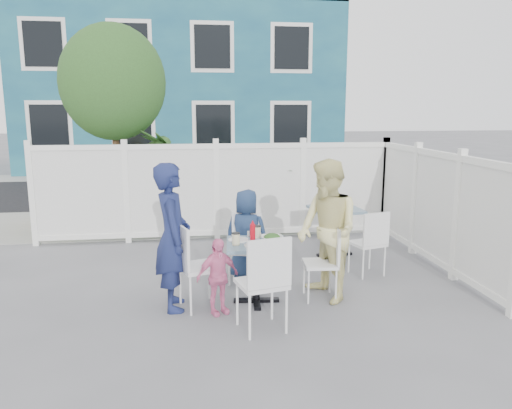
{
  "coord_description": "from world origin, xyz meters",
  "views": [
    {
      "loc": [
        -0.34,
        -5.73,
        2.17
      ],
      "look_at": [
        0.43,
        -0.02,
        1.05
      ],
      "focal_mm": 35.0,
      "sensor_mm": 36.0,
      "label": 1
    }
  ],
  "objects": [
    {
      "name": "ground",
      "position": [
        0.0,
        0.0,
        0.0
      ],
      "size": [
        80.0,
        80.0,
        0.0
      ],
      "primitive_type": "plane",
      "color": "slate"
    },
    {
      "name": "near_sidewalk",
      "position": [
        0.0,
        3.8,
        0.01
      ],
      "size": [
        24.0,
        2.6,
        0.01
      ],
      "primitive_type": "cube",
      "color": "gray",
      "rests_on": "ground"
    },
    {
      "name": "street",
      "position": [
        0.0,
        7.5,
        0.0
      ],
      "size": [
        24.0,
        5.0,
        0.01
      ],
      "primitive_type": "cube",
      "color": "black",
      "rests_on": "ground"
    },
    {
      "name": "far_sidewalk",
      "position": [
        0.0,
        10.6,
        0.01
      ],
      "size": [
        24.0,
        1.6,
        0.01
      ],
      "primitive_type": "cube",
      "color": "gray",
      "rests_on": "ground"
    },
    {
      "name": "building",
      "position": [
        -0.5,
        14.0,
        3.0
      ],
      "size": [
        11.0,
        6.0,
        6.0
      ],
      "color": "navy",
      "rests_on": "ground"
    },
    {
      "name": "fence_back",
      "position": [
        0.1,
        2.4,
        0.78
      ],
      "size": [
        5.86,
        0.08,
        1.6
      ],
      "color": "white",
      "rests_on": "ground"
    },
    {
      "name": "fence_right",
      "position": [
        3.0,
        0.6,
        0.78
      ],
      "size": [
        0.08,
        3.66,
        1.6
      ],
      "rotation": [
        0.0,
        0.0,
        1.57
      ],
      "color": "white",
      "rests_on": "ground"
    },
    {
      "name": "tree",
      "position": [
        -1.6,
        3.3,
        2.59
      ],
      "size": [
        1.8,
        1.62,
        3.59
      ],
      "color": "#382316",
      "rests_on": "ground"
    },
    {
      "name": "utility_cabinet",
      "position": [
        -2.69,
        4.0,
        0.63
      ],
      "size": [
        0.74,
        0.57,
        1.25
      ],
      "primitive_type": "cube",
      "rotation": [
        0.0,
        0.0,
        -0.14
      ],
      "color": "yellow",
      "rests_on": "ground"
    },
    {
      "name": "potted_shrub_a",
      "position": [
        -0.8,
        3.1,
        0.91
      ],
      "size": [
        1.38,
        1.38,
        1.81
      ],
      "primitive_type": "imported",
      "rotation": [
        0.0,
        0.0,
        2.07
      ],
      "color": "#28461D",
      "rests_on": "ground"
    },
    {
      "name": "potted_shrub_b",
      "position": [
        1.36,
        3.0,
        0.71
      ],
      "size": [
        1.38,
        1.51,
        1.43
      ],
      "primitive_type": "imported",
      "rotation": [
        0.0,
        0.0,
        4.95
      ],
      "color": "#28461D",
      "rests_on": "ground"
    },
    {
      "name": "main_table",
      "position": [
        0.38,
        -0.42,
        0.54
      ],
      "size": [
        0.71,
        0.71,
        0.7
      ],
      "rotation": [
        0.0,
        0.0,
        -0.08
      ],
      "color": "#456080",
      "rests_on": "ground"
    },
    {
      "name": "spare_table",
      "position": [
        1.78,
        1.22,
        0.56
      ],
      "size": [
        0.75,
        0.75,
        0.73
      ],
      "rotation": [
        0.0,
        0.0,
        0.09
      ],
      "color": "#456080",
      "rests_on": "ground"
    },
    {
      "name": "chair_left",
      "position": [
        -0.33,
        -0.5,
        0.55
      ],
      "size": [
        0.53,
        0.54,
        0.94
      ],
      "rotation": [
        0.0,
        0.0,
        -1.25
      ],
      "color": "white",
      "rests_on": "ground"
    },
    {
      "name": "chair_right",
      "position": [
        1.2,
        -0.41,
        0.49
      ],
      "size": [
        0.4,
        0.41,
        0.85
      ],
      "rotation": [
        0.0,
        0.0,
        1.49
      ],
      "color": "white",
      "rests_on": "ground"
    },
    {
      "name": "chair_back",
      "position": [
        0.35,
        0.32,
        0.5
      ],
      "size": [
        0.48,
        0.47,
        0.86
      ],
      "rotation": [
        0.0,
        0.0,
        2.86
      ],
      "color": "white",
      "rests_on": "ground"
    },
    {
      "name": "chair_near",
      "position": [
        0.36,
        -1.21,
        0.57
      ],
      "size": [
        0.53,
        0.52,
        0.98
      ],
      "rotation": [
        0.0,
        0.0,
        0.24
      ],
      "color": "white",
      "rests_on": "ground"
    },
    {
      "name": "chair_spare",
      "position": [
        1.98,
        0.27,
        0.5
      ],
      "size": [
        0.48,
        0.47,
        0.87
      ],
      "rotation": [
        0.0,
        0.0,
        0.28
      ],
      "color": "white",
      "rests_on": "ground"
    },
    {
      "name": "man",
      "position": [
        -0.53,
        -0.45,
        0.8
      ],
      "size": [
        0.43,
        0.61,
        1.61
      ],
      "primitive_type": "imported",
      "rotation": [
        0.0,
        0.0,
        1.65
      ],
      "color": "navy",
      "rests_on": "ground"
    },
    {
      "name": "woman",
      "position": [
        1.19,
        -0.43,
        0.81
      ],
      "size": [
        0.81,
        0.92,
        1.62
      ],
      "primitive_type": "imported",
      "rotation": [
        0.0,
        0.0,
        -1.29
      ],
      "color": "#ECDB52",
      "rests_on": "ground"
    },
    {
      "name": "boy",
      "position": [
        0.37,
        0.42,
        0.58
      ],
      "size": [
        0.66,
        0.54,
        1.16
      ],
      "primitive_type": "imported",
      "rotation": [
        0.0,
        0.0,
        2.79
      ],
      "color": "navy",
      "rests_on": "ground"
    },
    {
      "name": "toddler",
      "position": [
        -0.07,
        -0.68,
        0.42
      ],
      "size": [
        0.53,
        0.39,
        0.83
      ],
      "primitive_type": "imported",
      "rotation": [
        0.0,
        0.0,
        0.44
      ],
      "color": "pink",
      "rests_on": "ground"
    },
    {
      "name": "plate_main",
      "position": [
        0.35,
        -0.57,
        0.71
      ],
      "size": [
        0.25,
        0.25,
        0.02
      ],
      "primitive_type": "cylinder",
      "color": "white",
      "rests_on": "main_table"
    },
    {
      "name": "plate_side",
      "position": [
        0.19,
        -0.3,
        0.71
      ],
      "size": [
        0.23,
        0.23,
        0.02
      ],
      "primitive_type": "cylinder",
      "color": "white",
      "rests_on": "main_table"
    },
    {
      "name": "salad_bowl",
      "position": [
        0.57,
        -0.38,
        0.73
      ],
      "size": [
        0.25,
        0.25,
        0.06
      ],
      "primitive_type": "imported",
      "color": "white",
      "rests_on": "main_table"
    },
    {
      "name": "coffee_cup_a",
      "position": [
        0.15,
        -0.48,
        0.76
      ],
      "size": [
        0.08,
        0.08,
        0.13
      ],
      "primitive_type": "cylinder",
      "color": "beige",
      "rests_on": "main_table"
    },
    {
      "name": "coffee_cup_b",
      "position": [
        0.42,
        -0.2,
        0.76
      ],
      "size": [
        0.09,
        0.09,
        0.13
      ],
      "primitive_type": "cylinder",
      "color": "beige",
      "rests_on": "main_table"
    },
    {
      "name": "ketchup_bottle",
      "position": [
        0.35,
        -0.36,
        0.79
      ],
      "size": [
        0.06,
        0.06,
        0.19
      ],
      "primitive_type": "cylinder",
      "color": "#BA0917",
      "rests_on": "main_table"
    },
    {
      "name": "salt_shaker",
      "position": [
        0.33,
        -0.16,
        0.73
      ],
      "size": [
        0.03,
        0.03,
        0.07
      ],
      "primitive_type": "cylinder",
      "color": "white",
      "rests_on": "main_table"
    },
    {
      "name": "pepper_shaker",
      "position": [
        0.36,
        -0.17,
        0.73
      ],
      "size": [
        0.03,
        0.03,
        0.08
      ],
      "primitive_type": "cylinder",
      "color": "black",
      "rests_on": "main_table"
    }
  ]
}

